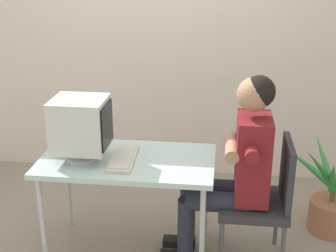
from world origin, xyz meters
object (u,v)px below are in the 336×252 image
object	(u,v)px
keyboard	(123,158)
person_seated	(236,163)
crt_monitor	(81,125)
potted_plant	(332,195)
office_chair	(264,196)
desk	(127,166)

from	to	relation	value
keyboard	person_seated	distance (m)	0.76
crt_monitor	person_seated	bearing A→B (deg)	2.28
crt_monitor	potted_plant	bearing A→B (deg)	15.14
crt_monitor	person_seated	distance (m)	1.06
potted_plant	crt_monitor	bearing A→B (deg)	-164.86
keyboard	office_chair	size ratio (longest dim) A/B	0.48
office_chair	person_seated	distance (m)	0.30
person_seated	office_chair	bearing A→B (deg)	0.00
keyboard	potted_plant	size ratio (longest dim) A/B	0.53
person_seated	potted_plant	world-z (taller)	person_seated
potted_plant	person_seated	bearing A→B (deg)	-149.70
keyboard	desk	bearing A→B (deg)	58.96
crt_monitor	office_chair	distance (m)	1.32
desk	person_seated	size ratio (longest dim) A/B	0.89
keyboard	person_seated	xyz separation A→B (m)	(0.76, 0.03, -0.01)
crt_monitor	person_seated	xyz separation A→B (m)	(1.04, 0.04, -0.24)
potted_plant	keyboard	bearing A→B (deg)	-162.52
keyboard	potted_plant	xyz separation A→B (m)	(1.52, 0.48, -0.44)
office_chair	potted_plant	size ratio (longest dim) A/B	1.09
desk	crt_monitor	size ratio (longest dim) A/B	2.80
desk	potted_plant	bearing A→B (deg)	16.55
desk	keyboard	bearing A→B (deg)	-121.04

